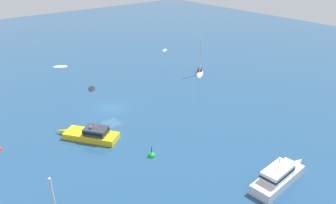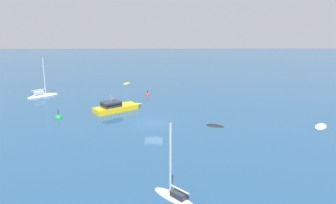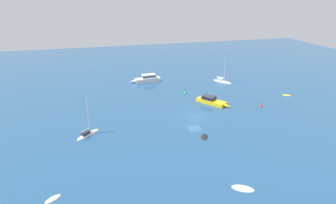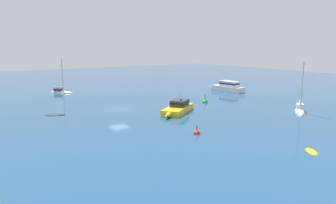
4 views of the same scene
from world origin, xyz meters
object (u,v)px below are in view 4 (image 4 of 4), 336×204
object	(u,v)px
dinghy_1	(55,115)
sailboat	(61,92)
yacht	(300,110)
dinghy	(311,152)
mooring_buoy	(197,134)
powerboat	(227,87)
channel_buoy	(205,102)
motor_cruiser	(178,108)

from	to	relation	value
dinghy_1	sailboat	bearing A→B (deg)	-80.43
yacht	dinghy	world-z (taller)	yacht
yacht	mooring_buoy	xyz separation A→B (m)	(-0.54, 18.23, -0.19)
dinghy	mooring_buoy	size ratio (longest dim) A/B	1.58
powerboat	mooring_buoy	size ratio (longest dim) A/B	6.77
channel_buoy	sailboat	bearing A→B (deg)	34.74
yacht	motor_cruiser	xyz separation A→B (m)	(8.99, 13.74, 0.43)
powerboat	mooring_buoy	xyz separation A→B (m)	(-20.02, 23.83, -0.82)
channel_buoy	motor_cruiser	bearing A→B (deg)	114.22
sailboat	channel_buoy	distance (m)	27.85
dinghy	dinghy_1	distance (m)	30.05
sailboat	motor_cruiser	xyz separation A→B (m)	(-26.35, -8.16, 0.41)
sailboat	yacht	bearing A→B (deg)	-10.86
mooring_buoy	channel_buoy	bearing A→B (deg)	-43.21
motor_cruiser	channel_buoy	distance (m)	8.47
dinghy	mooring_buoy	distance (m)	10.70
channel_buoy	dinghy	bearing A→B (deg)	161.38
dinghy_1	mooring_buoy	distance (m)	19.38
powerboat	channel_buoy	world-z (taller)	powerboat
yacht	motor_cruiser	size ratio (longest dim) A/B	0.95
dinghy	sailboat	size ratio (longest dim) A/B	0.28
dinghy	channel_buoy	xyz separation A→B (m)	(22.67, -7.64, 0.01)
powerboat	channel_buoy	xyz separation A→B (m)	(-7.03, 11.63, -0.82)
dinghy	dinghy_1	world-z (taller)	dinghy
dinghy	motor_cruiser	size ratio (longest dim) A/B	0.26
dinghy_1	mooring_buoy	xyz separation A→B (m)	(-16.80, -9.65, 0.01)
yacht	powerboat	xyz separation A→B (m)	(19.48, -5.60, 0.64)
dinghy	channel_buoy	bearing A→B (deg)	16.12
sailboat	motor_cruiser	world-z (taller)	sailboat
yacht	dinghy	distance (m)	17.07
powerboat	dinghy_1	size ratio (longest dim) A/B	3.10
powerboat	yacht	bearing A→B (deg)	160.07
dinghy	yacht	bearing A→B (deg)	-18.48
motor_cruiser	mooring_buoy	xyz separation A→B (m)	(-9.52, 4.50, -0.62)
yacht	dinghy	size ratio (longest dim) A/B	3.65
powerboat	motor_cruiser	distance (m)	22.00
dinghy_1	dinghy	bearing A→B (deg)	145.20
dinghy	sailboat	bearing A→B (deg)	44.99
sailboat	channel_buoy	world-z (taller)	sailboat
sailboat	motor_cruiser	size ratio (longest dim) A/B	0.92
dinghy	mooring_buoy	bearing A→B (deg)	59.98
motor_cruiser	mooring_buoy	size ratio (longest dim) A/B	6.07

